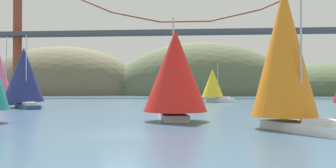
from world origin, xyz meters
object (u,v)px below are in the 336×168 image
sailboat_yellow_sail (213,84)px  sailboat_red_spinnaker (175,73)px  sailboat_orange_sail (286,55)px  sailboat_navy_sail (24,76)px

sailboat_yellow_sail → sailboat_red_spinnaker: (-4.73, -46.39, 0.47)m
sailboat_orange_sail → sailboat_yellow_sail: size_ratio=1.32×
sailboat_orange_sail → sailboat_navy_sail: (-32.80, 27.57, -0.51)m
sailboat_yellow_sail → sailboat_navy_sail: 38.22m
sailboat_orange_sail → sailboat_red_spinnaker: (-8.35, 5.83, -1.04)m
sailboat_yellow_sail → sailboat_navy_sail: size_ratio=0.75×
sailboat_orange_sail → sailboat_red_spinnaker: bearing=145.1°
sailboat_yellow_sail → sailboat_orange_sail: bearing=-86.0°
sailboat_navy_sail → sailboat_red_spinnaker: size_ratio=1.09×
sailboat_yellow_sail → sailboat_red_spinnaker: bearing=-95.8°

